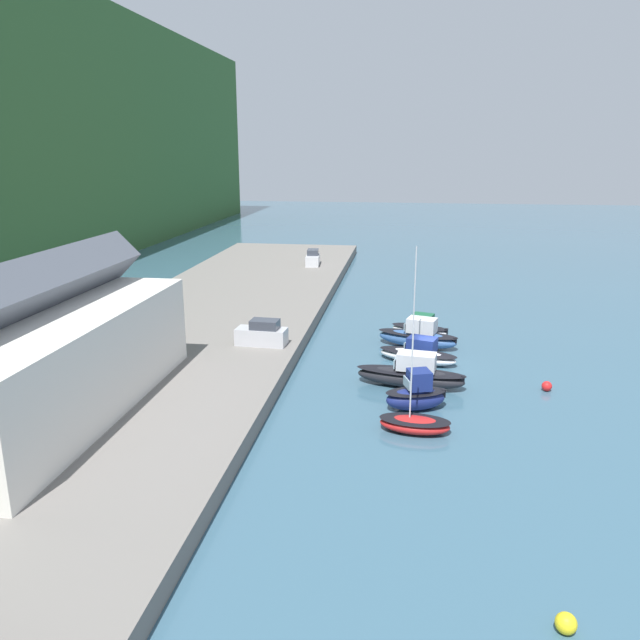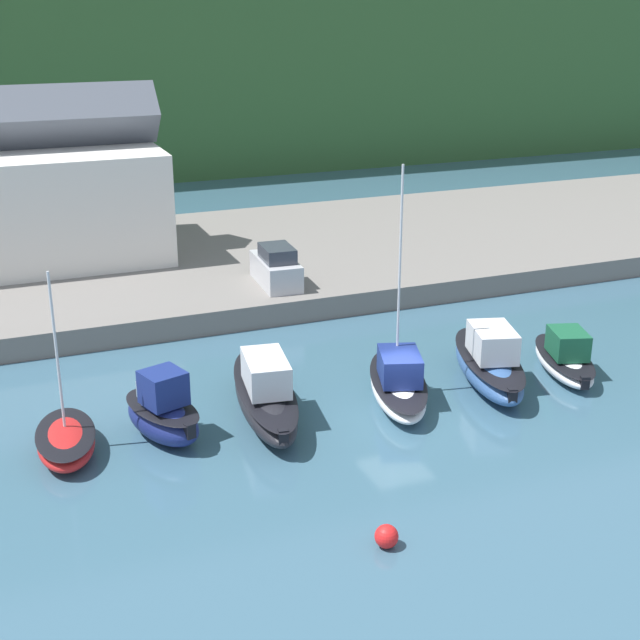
# 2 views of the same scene
# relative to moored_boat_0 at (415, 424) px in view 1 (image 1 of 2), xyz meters

# --- Properties ---
(ground_plane) EXTENTS (320.00, 320.00, 0.00)m
(ground_plane) POSITION_rel_moored_boat_0_xyz_m (12.60, -1.55, -0.54)
(ground_plane) COLOR #385B70
(quay_promenade) EXTENTS (112.60, 20.78, 1.22)m
(quay_promenade) POSITION_rel_moored_boat_0_xyz_m (12.60, 19.98, 0.07)
(quay_promenade) COLOR slate
(quay_promenade) RESTS_ON ground_plane
(harbor_clubhouse) EXTENTS (22.84, 10.07, 9.85)m
(harbor_clubhouse) POSITION_rel_moored_boat_0_xyz_m (-2.83, 22.78, 4.28)
(harbor_clubhouse) COLOR silver
(harbor_clubhouse) RESTS_ON quay_promenade
(moored_boat_0) EXTENTS (2.56, 4.62, 6.85)m
(moored_boat_0) POSITION_rel_moored_boat_0_xyz_m (0.00, 0.00, 0.00)
(moored_boat_0) COLOR red
(moored_boat_0) RESTS_ON ground_plane
(moored_boat_1) EXTENTS (3.17, 4.56, 2.77)m
(moored_boat_1) POSITION_rel_moored_boat_0_xyz_m (3.56, -0.09, 0.49)
(moored_boat_1) COLOR navy
(moored_boat_1) RESTS_ON ground_plane
(moored_boat_2) EXTENTS (3.30, 8.33, 2.65)m
(moored_boat_2) POSITION_rel_moored_boat_0_xyz_m (7.68, 0.23, 0.43)
(moored_boat_2) COLOR black
(moored_boat_2) RESTS_ON ground_plane
(moored_boat_3) EXTENTS (4.14, 6.92, 9.65)m
(moored_boat_3) POSITION_rel_moored_boat_0_xyz_m (13.24, -0.34, 0.26)
(moored_boat_3) COLOR silver
(moored_boat_3) RESTS_ON ground_plane
(moored_boat_4) EXTENTS (4.18, 7.54, 2.66)m
(moored_boat_4) POSITION_rel_moored_boat_0_xyz_m (17.54, -0.34, 0.44)
(moored_boat_4) COLOR #33568E
(moored_boat_4) RESTS_ON ground_plane
(moored_boat_5) EXTENTS (3.51, 5.80, 2.07)m
(moored_boat_5) POSITION_rel_moored_boat_0_xyz_m (21.26, -0.59, 0.19)
(moored_boat_5) COLOR silver
(moored_boat_5) RESTS_ON ground_plane
(parked_car_0) EXTENTS (4.34, 2.16, 2.16)m
(parked_car_0) POSITION_rel_moored_boat_0_xyz_m (49.81, 14.13, 1.60)
(parked_car_0) COLOR silver
(parked_car_0) RESTS_ON quay_promenade
(parked_car_1) EXTENTS (2.03, 4.29, 2.16)m
(parked_car_1) POSITION_rel_moored_boat_0_xyz_m (12.47, 12.63, 1.60)
(parked_car_1) COLOR #B7B7BC
(parked_car_1) RESTS_ON quay_promenade
(mooring_buoy_0) EXTENTS (0.73, 0.73, 0.73)m
(mooring_buoy_0) POSITION_rel_moored_boat_0_xyz_m (8.27, -9.56, -0.17)
(mooring_buoy_0) COLOR red
(mooring_buoy_0) RESTS_ON ground_plane
(mooring_buoy_1) EXTENTS (0.80, 0.80, 0.80)m
(mooring_buoy_1) POSITION_rel_moored_boat_0_xyz_m (-16.12, -5.41, -0.14)
(mooring_buoy_1) COLOR yellow
(mooring_buoy_1) RESTS_ON ground_plane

